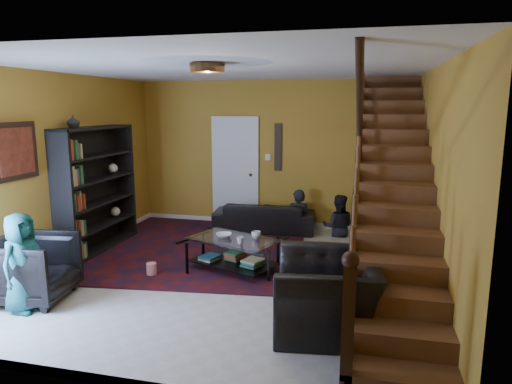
{
  "coord_description": "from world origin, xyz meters",
  "views": [
    {
      "loc": [
        1.77,
        -5.83,
        2.31
      ],
      "look_at": [
        0.28,
        0.4,
        1.11
      ],
      "focal_mm": 32.0,
      "sensor_mm": 36.0,
      "label": 1
    }
  ],
  "objects_px": {
    "bookshelf": "(97,191)",
    "coffee_table": "(234,252)",
    "armchair_right": "(326,293)",
    "sofa": "(264,217)",
    "armchair_left": "(33,268)"
  },
  "relations": [
    {
      "from": "sofa",
      "to": "armchair_left",
      "type": "relative_size",
      "value": 2.13
    },
    {
      "from": "bookshelf",
      "to": "sofa",
      "type": "distance_m",
      "value": 3.01
    },
    {
      "from": "bookshelf",
      "to": "coffee_table",
      "type": "bearing_deg",
      "value": -10.68
    },
    {
      "from": "armchair_left",
      "to": "coffee_table",
      "type": "height_order",
      "value": "armchair_left"
    },
    {
      "from": "sofa",
      "to": "armchair_right",
      "type": "xyz_separation_m",
      "value": [
        1.46,
        -3.59,
        0.11
      ]
    },
    {
      "from": "armchair_left",
      "to": "armchair_right",
      "type": "xyz_separation_m",
      "value": [
        3.49,
        0.1,
        -0.01
      ]
    },
    {
      "from": "armchair_left",
      "to": "bookshelf",
      "type": "bearing_deg",
      "value": 2.12
    },
    {
      "from": "coffee_table",
      "to": "sofa",
      "type": "bearing_deg",
      "value": 90.86
    },
    {
      "from": "bookshelf",
      "to": "armchair_right",
      "type": "height_order",
      "value": "bookshelf"
    },
    {
      "from": "sofa",
      "to": "bookshelf",
      "type": "bearing_deg",
      "value": 30.35
    },
    {
      "from": "armchair_left",
      "to": "coffee_table",
      "type": "distance_m",
      "value": 2.57
    },
    {
      "from": "sofa",
      "to": "armchair_right",
      "type": "distance_m",
      "value": 3.88
    },
    {
      "from": "armchair_right",
      "to": "coffee_table",
      "type": "distance_m",
      "value": 2.03
    },
    {
      "from": "bookshelf",
      "to": "sofa",
      "type": "relative_size",
      "value": 1.07
    },
    {
      "from": "sofa",
      "to": "armchair_right",
      "type": "bearing_deg",
      "value": 107.03
    }
  ]
}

